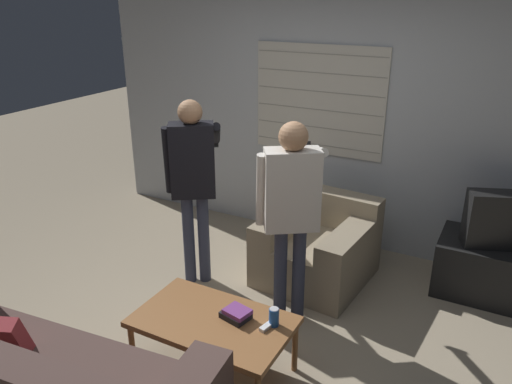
{
  "coord_description": "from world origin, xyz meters",
  "views": [
    {
      "loc": [
        1.57,
        -2.53,
        2.43
      ],
      "look_at": [
        -0.1,
        0.58,
        1.0
      ],
      "focal_mm": 35.0,
      "sensor_mm": 36.0,
      "label": 1
    }
  ],
  "objects_px": {
    "coffee_table": "(213,324)",
    "person_left_standing": "(193,173)",
    "person_right_standing": "(291,201)",
    "spare_remote": "(268,326)",
    "book_stack": "(236,314)",
    "soda_can": "(274,317)",
    "armchair_beige": "(318,247)"
  },
  "relations": [
    {
      "from": "coffee_table",
      "to": "person_right_standing",
      "type": "bearing_deg",
      "value": 76.62
    },
    {
      "from": "coffee_table",
      "to": "person_right_standing",
      "type": "relative_size",
      "value": 0.64
    },
    {
      "from": "person_right_standing",
      "to": "book_stack",
      "type": "bearing_deg",
      "value": -128.09
    },
    {
      "from": "person_right_standing",
      "to": "spare_remote",
      "type": "relative_size",
      "value": 11.82
    },
    {
      "from": "coffee_table",
      "to": "person_left_standing",
      "type": "xyz_separation_m",
      "value": [
        -0.77,
        0.93,
        0.64
      ]
    },
    {
      "from": "person_left_standing",
      "to": "book_stack",
      "type": "height_order",
      "value": "person_left_standing"
    },
    {
      "from": "coffee_table",
      "to": "person_left_standing",
      "type": "relative_size",
      "value": 0.63
    },
    {
      "from": "coffee_table",
      "to": "spare_remote",
      "type": "distance_m",
      "value": 0.37
    },
    {
      "from": "coffee_table",
      "to": "book_stack",
      "type": "height_order",
      "value": "book_stack"
    },
    {
      "from": "armchair_beige",
      "to": "spare_remote",
      "type": "xyz_separation_m",
      "value": [
        0.2,
        -1.4,
        0.15
      ]
    },
    {
      "from": "person_left_standing",
      "to": "person_right_standing",
      "type": "distance_m",
      "value": 0.97
    },
    {
      "from": "coffee_table",
      "to": "book_stack",
      "type": "bearing_deg",
      "value": 31.79
    },
    {
      "from": "armchair_beige",
      "to": "spare_remote",
      "type": "distance_m",
      "value": 1.42
    },
    {
      "from": "coffee_table",
      "to": "spare_remote",
      "type": "xyz_separation_m",
      "value": [
        0.36,
        0.09,
        0.05
      ]
    },
    {
      "from": "person_right_standing",
      "to": "person_left_standing",
      "type": "bearing_deg",
      "value": 138.5
    },
    {
      "from": "book_stack",
      "to": "soda_can",
      "type": "bearing_deg",
      "value": 11.98
    },
    {
      "from": "armchair_beige",
      "to": "coffee_table",
      "type": "height_order",
      "value": "armchair_beige"
    },
    {
      "from": "armchair_beige",
      "to": "book_stack",
      "type": "height_order",
      "value": "armchair_beige"
    },
    {
      "from": "person_left_standing",
      "to": "book_stack",
      "type": "xyz_separation_m",
      "value": [
        0.9,
        -0.85,
        -0.56
      ]
    },
    {
      "from": "book_stack",
      "to": "spare_remote",
      "type": "bearing_deg",
      "value": 3.0
    },
    {
      "from": "armchair_beige",
      "to": "book_stack",
      "type": "xyz_separation_m",
      "value": [
        -0.03,
        -1.41,
        0.17
      ]
    },
    {
      "from": "person_right_standing",
      "to": "spare_remote",
      "type": "height_order",
      "value": "person_right_standing"
    },
    {
      "from": "armchair_beige",
      "to": "soda_can",
      "type": "distance_m",
      "value": 1.39
    },
    {
      "from": "book_stack",
      "to": "spare_remote",
      "type": "relative_size",
      "value": 1.55
    },
    {
      "from": "armchair_beige",
      "to": "soda_can",
      "type": "relative_size",
      "value": 7.88
    },
    {
      "from": "book_stack",
      "to": "coffee_table",
      "type": "bearing_deg",
      "value": -148.21
    },
    {
      "from": "person_right_standing",
      "to": "book_stack",
      "type": "xyz_separation_m",
      "value": [
        -0.06,
        -0.71,
        -0.55
      ]
    },
    {
      "from": "person_left_standing",
      "to": "spare_remote",
      "type": "height_order",
      "value": "person_left_standing"
    },
    {
      "from": "armchair_beige",
      "to": "soda_can",
      "type": "height_order",
      "value": "armchair_beige"
    },
    {
      "from": "coffee_table",
      "to": "book_stack",
      "type": "relative_size",
      "value": 4.92
    },
    {
      "from": "coffee_table",
      "to": "soda_can",
      "type": "height_order",
      "value": "soda_can"
    },
    {
      "from": "armchair_beige",
      "to": "spare_remote",
      "type": "bearing_deg",
      "value": 103.11
    }
  ]
}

